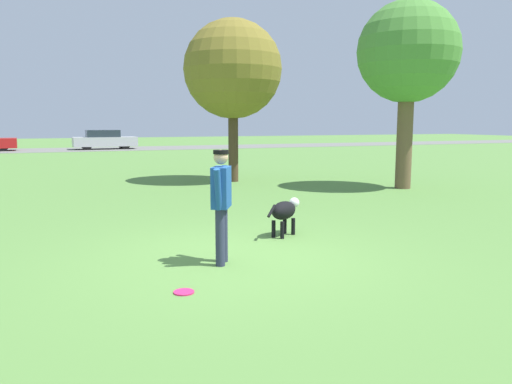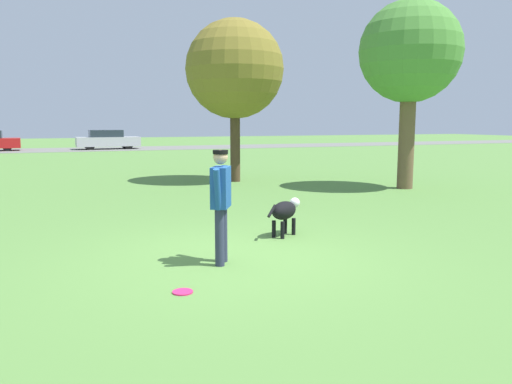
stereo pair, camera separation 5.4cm
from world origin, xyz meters
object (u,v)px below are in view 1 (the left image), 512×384
Objects in this scene: dog at (285,211)px; tree_near_right at (408,54)px; parked_car_silver at (104,140)px; frisbee at (184,292)px; tree_mid_center at (233,70)px; person at (221,198)px.

tree_near_right is at bearing 2.42° from dog.
parked_car_silver is at bearing 56.61° from dog.
tree_mid_center is at bearing 67.66° from frisbee.
tree_mid_center is (4.20, 10.23, 3.67)m from frisbee.
frisbee is 0.04× the size of tree_near_right.
dog is 0.19× the size of parked_car_silver.
dog is at bearing 43.71° from frisbee.
person is 31.80m from parked_car_silver.
person is 0.35× the size of parked_car_silver.
tree_near_right reaches higher than parked_car_silver.
person is 1.58m from frisbee.
dog is 30.51m from parked_car_silver.
tree_near_right is 27.03m from parked_car_silver.
dog is at bearing -91.67° from parked_car_silver.
tree_near_right reaches higher than tree_mid_center.
tree_near_right is at bearing 38.60° from frisbee.
dog reaches higher than frisbee.
parked_car_silver reaches higher than dog.
tree_near_right is (6.01, 4.43, 3.52)m from dog.
frisbee is (-2.36, -2.26, -0.43)m from dog.
person is at bearing -110.28° from tree_mid_center.
frisbee is at bearing 170.49° from person.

